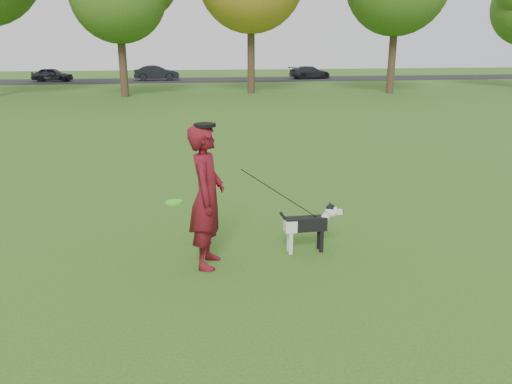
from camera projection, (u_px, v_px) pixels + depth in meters
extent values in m
plane|color=#285116|center=(269.00, 264.00, 7.14)|extent=(120.00, 120.00, 0.00)
cube|color=black|center=(184.00, 80.00, 44.97)|extent=(120.00, 7.00, 0.02)
imported|color=#570C10|center=(207.00, 197.00, 6.85)|extent=(0.64, 0.83, 2.01)
cube|color=black|center=(306.00, 224.00, 7.46)|extent=(0.62, 0.19, 0.20)
cube|color=white|center=(290.00, 225.00, 7.42)|extent=(0.17, 0.20, 0.18)
cylinder|color=white|center=(291.00, 243.00, 7.43)|extent=(0.06, 0.06, 0.34)
cylinder|color=white|center=(289.00, 240.00, 7.56)|extent=(0.06, 0.06, 0.34)
cylinder|color=black|center=(321.00, 241.00, 7.51)|extent=(0.06, 0.06, 0.34)
cylinder|color=black|center=(319.00, 238.00, 7.64)|extent=(0.06, 0.06, 0.34)
cylinder|color=white|center=(324.00, 220.00, 7.49)|extent=(0.21, 0.12, 0.22)
sphere|color=white|center=(331.00, 211.00, 7.47)|extent=(0.19, 0.19, 0.19)
sphere|color=black|center=(331.00, 209.00, 7.46)|extent=(0.15, 0.15, 0.15)
cube|color=white|center=(338.00, 212.00, 7.49)|extent=(0.12, 0.07, 0.07)
sphere|color=black|center=(342.00, 212.00, 7.51)|extent=(0.04, 0.04, 0.04)
cone|color=black|center=(332.00, 206.00, 7.40)|extent=(0.07, 0.07, 0.08)
cone|color=black|center=(330.00, 204.00, 7.49)|extent=(0.07, 0.07, 0.08)
cylinder|color=black|center=(286.00, 220.00, 7.39)|extent=(0.22, 0.04, 0.28)
cylinder|color=black|center=(320.00, 219.00, 7.48)|extent=(0.14, 0.14, 0.02)
imported|color=black|center=(52.00, 75.00, 43.00)|extent=(3.53, 1.80, 1.15)
imported|color=black|center=(157.00, 73.00, 44.40)|extent=(3.96, 1.44, 1.30)
imported|color=black|center=(310.00, 72.00, 46.70)|extent=(4.16, 2.31, 1.14)
cylinder|color=#40DC1B|center=(174.00, 202.00, 6.69)|extent=(0.23, 0.23, 0.02)
cylinder|color=black|center=(205.00, 125.00, 6.57)|extent=(0.30, 0.30, 0.04)
cylinder|color=#38281C|center=(123.00, 61.00, 30.02)|extent=(0.48, 0.48, 4.20)
cylinder|color=#38281C|center=(251.00, 53.00, 32.14)|extent=(0.48, 0.48, 5.04)
cylinder|color=#38281C|center=(392.00, 55.00, 32.20)|extent=(0.48, 0.48, 4.83)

